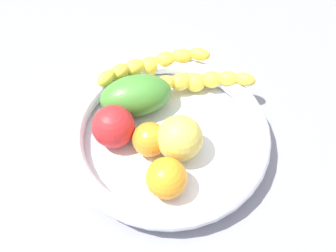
{
  "coord_description": "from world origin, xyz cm",
  "views": [
    {
      "loc": [
        -31.9,
        -11.89,
        54.7
      ],
      "look_at": [
        0.0,
        0.0,
        7.84
      ],
      "focal_mm": 39.53,
      "sensor_mm": 36.0,
      "label": 1
    }
  ],
  "objects_px": {
    "fruit_bowl": "(168,135)",
    "apple_yellow": "(180,138)",
    "orange_front": "(166,178)",
    "tomato_red": "(113,126)",
    "banana_draped_right": "(196,81)",
    "banana_draped_left": "(151,65)",
    "mango_green": "(136,96)",
    "orange_mid_left": "(150,139)"
  },
  "relations": [
    {
      "from": "fruit_bowl",
      "to": "apple_yellow",
      "type": "xyz_separation_m",
      "value": [
        -0.02,
        -0.03,
        0.03
      ]
    },
    {
      "from": "orange_front",
      "to": "apple_yellow",
      "type": "xyz_separation_m",
      "value": [
        0.07,
        0.0,
        0.01
      ]
    },
    {
      "from": "fruit_bowl",
      "to": "tomato_red",
      "type": "relative_size",
      "value": 4.82
    },
    {
      "from": "fruit_bowl",
      "to": "banana_draped_right",
      "type": "xyz_separation_m",
      "value": [
        0.11,
        -0.01,
        0.02
      ]
    },
    {
      "from": "fruit_bowl",
      "to": "banana_draped_left",
      "type": "relative_size",
      "value": 1.97
    },
    {
      "from": "banana_draped_right",
      "to": "orange_front",
      "type": "relative_size",
      "value": 3.01
    },
    {
      "from": "fruit_bowl",
      "to": "tomato_red",
      "type": "distance_m",
      "value": 0.09
    },
    {
      "from": "orange_front",
      "to": "tomato_red",
      "type": "relative_size",
      "value": 0.89
    },
    {
      "from": "banana_draped_left",
      "to": "orange_front",
      "type": "height_order",
      "value": "orange_front"
    },
    {
      "from": "mango_green",
      "to": "banana_draped_right",
      "type": "bearing_deg",
      "value": -49.59
    },
    {
      "from": "tomato_red",
      "to": "mango_green",
      "type": "bearing_deg",
      "value": -5.61
    },
    {
      "from": "banana_draped_left",
      "to": "tomato_red",
      "type": "height_order",
      "value": "tomato_red"
    },
    {
      "from": "fruit_bowl",
      "to": "orange_mid_left",
      "type": "distance_m",
      "value": 0.04
    },
    {
      "from": "fruit_bowl",
      "to": "orange_mid_left",
      "type": "height_order",
      "value": "orange_mid_left"
    },
    {
      "from": "orange_front",
      "to": "apple_yellow",
      "type": "distance_m",
      "value": 0.07
    },
    {
      "from": "banana_draped_left",
      "to": "mango_green",
      "type": "relative_size",
      "value": 1.39
    },
    {
      "from": "banana_draped_right",
      "to": "tomato_red",
      "type": "relative_size",
      "value": 2.69
    },
    {
      "from": "fruit_bowl",
      "to": "banana_draped_right",
      "type": "relative_size",
      "value": 1.79
    },
    {
      "from": "banana_draped_right",
      "to": "apple_yellow",
      "type": "distance_m",
      "value": 0.13
    },
    {
      "from": "orange_front",
      "to": "apple_yellow",
      "type": "bearing_deg",
      "value": 3.49
    },
    {
      "from": "orange_mid_left",
      "to": "tomato_red",
      "type": "xyz_separation_m",
      "value": [
        -0.0,
        0.06,
        0.01
      ]
    },
    {
      "from": "orange_front",
      "to": "banana_draped_right",
      "type": "bearing_deg",
      "value": 5.26
    },
    {
      "from": "banana_draped_left",
      "to": "banana_draped_right",
      "type": "xyz_separation_m",
      "value": [
        -0.01,
        -0.09,
        -0.0
      ]
    },
    {
      "from": "tomato_red",
      "to": "mango_green",
      "type": "relative_size",
      "value": 0.57
    },
    {
      "from": "orange_front",
      "to": "tomato_red",
      "type": "bearing_deg",
      "value": 63.65
    },
    {
      "from": "banana_draped_right",
      "to": "fruit_bowl",
      "type": "bearing_deg",
      "value": 173.77
    },
    {
      "from": "banana_draped_left",
      "to": "orange_front",
      "type": "xyz_separation_m",
      "value": [
        -0.2,
        -0.11,
        0.0
      ]
    },
    {
      "from": "banana_draped_right",
      "to": "orange_front",
      "type": "height_order",
      "value": "orange_front"
    },
    {
      "from": "mango_green",
      "to": "apple_yellow",
      "type": "bearing_deg",
      "value": -120.6
    },
    {
      "from": "fruit_bowl",
      "to": "banana_draped_right",
      "type": "height_order",
      "value": "banana_draped_right"
    },
    {
      "from": "banana_draped_right",
      "to": "mango_green",
      "type": "xyz_separation_m",
      "value": [
        -0.07,
        0.08,
        0.01
      ]
    },
    {
      "from": "fruit_bowl",
      "to": "mango_green",
      "type": "relative_size",
      "value": 2.74
    },
    {
      "from": "tomato_red",
      "to": "mango_green",
      "type": "height_order",
      "value": "tomato_red"
    },
    {
      "from": "banana_draped_right",
      "to": "apple_yellow",
      "type": "height_order",
      "value": "apple_yellow"
    },
    {
      "from": "apple_yellow",
      "to": "orange_front",
      "type": "bearing_deg",
      "value": -176.51
    },
    {
      "from": "orange_mid_left",
      "to": "mango_green",
      "type": "xyz_separation_m",
      "value": [
        0.07,
        0.05,
        0.01
      ]
    },
    {
      "from": "orange_front",
      "to": "orange_mid_left",
      "type": "relative_size",
      "value": 1.11
    },
    {
      "from": "fruit_bowl",
      "to": "orange_mid_left",
      "type": "xyz_separation_m",
      "value": [
        -0.03,
        0.02,
        0.02
      ]
    },
    {
      "from": "orange_front",
      "to": "fruit_bowl",
      "type": "bearing_deg",
      "value": 19.03
    },
    {
      "from": "banana_draped_right",
      "to": "orange_mid_left",
      "type": "height_order",
      "value": "orange_mid_left"
    },
    {
      "from": "apple_yellow",
      "to": "orange_mid_left",
      "type": "bearing_deg",
      "value": 106.27
    },
    {
      "from": "banana_draped_left",
      "to": "mango_green",
      "type": "height_order",
      "value": "mango_green"
    }
  ]
}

